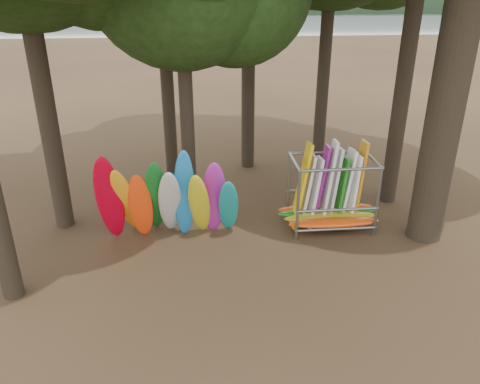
{
  "coord_description": "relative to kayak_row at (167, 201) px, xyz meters",
  "views": [
    {
      "loc": [
        -1.73,
        -11.18,
        7.1
      ],
      "look_at": [
        -0.52,
        1.5,
        1.4
      ],
      "focal_mm": 35.0,
      "sensor_mm": 36.0,
      "label": 1
    }
  ],
  "objects": [
    {
      "name": "far_shore",
      "position": [
        2.69,
        108.74,
        0.69
      ],
      "size": [
        160.0,
        4.0,
        4.0
      ],
      "primitive_type": "cube",
      "color": "black",
      "rests_on": "ground"
    },
    {
      "name": "storage_rack",
      "position": [
        5.02,
        0.44,
        -0.26
      ],
      "size": [
        3.24,
        1.57,
        2.83
      ],
      "color": "slate",
      "rests_on": "ground"
    },
    {
      "name": "lake",
      "position": [
        2.69,
        58.74,
        -1.31
      ],
      "size": [
        160.0,
        160.0,
        0.0
      ],
      "primitive_type": "plane",
      "color": "gray",
      "rests_on": "ground"
    },
    {
      "name": "ground",
      "position": [
        2.69,
        -1.26,
        -1.31
      ],
      "size": [
        120.0,
        120.0,
        0.0
      ],
      "primitive_type": "plane",
      "color": "#47331E",
      "rests_on": "ground"
    },
    {
      "name": "kayak_row",
      "position": [
        0.0,
        0.0,
        0.0
      ],
      "size": [
        4.14,
        2.05,
        3.14
      ],
      "color": "#BA011B",
      "rests_on": "ground"
    }
  ]
}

